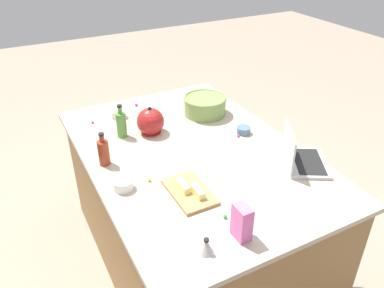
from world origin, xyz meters
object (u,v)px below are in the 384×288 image
Objects in this scene: butter_stick_left at (197,191)px; mixing_bowl_large at (205,105)px; kitchen_timer at (206,246)px; candy_bag at (242,222)px; cutting_board at (189,192)px; ramekin_small at (119,114)px; laptop at (301,157)px; kettle at (150,122)px; butter_stick_right at (183,186)px; bottle_soy at (104,152)px; ramekin_wide at (244,130)px; bottle_olive at (121,124)px; ramekin_medium at (123,184)px.

mixing_bowl_large is at bearing -31.66° from butter_stick_left.
kitchen_timer is 0.45× the size of candy_bag.
ramekin_small is at bearing 2.73° from cutting_board.
laptop is at bearing -91.10° from butter_stick_left.
laptop is at bearing -140.43° from kettle.
butter_stick_right is (0.03, 0.02, 0.03)m from cutting_board.
laptop reaches higher than mixing_bowl_large.
laptop reaches higher than kitchen_timer.
ramekin_small is at bearing 21.16° from kettle.
butter_stick_left is 0.09m from butter_stick_right.
laptop is at bearing -145.07° from ramekin_small.
ramekin_wide is (-0.07, -0.91, -0.06)m from bottle_soy.
candy_bag is (-1.11, -0.17, -0.00)m from bottle_olive.
laptop is 1.21× the size of cutting_board.
butter_stick_right is at bearing 38.16° from cutting_board.
kitchen_timer reaches higher than butter_stick_right.
butter_stick_left is 1.43× the size of kitchen_timer.
kettle is 0.67m from butter_stick_right.
cutting_board is at bearing 174.10° from kettle.
ramekin_wide is at bearing -94.61° from bottle_soy.
butter_stick_right is at bearing 120.25° from ramekin_wide.
kettle is at bearing -158.84° from ramekin_small.
ramekin_medium is at bearing 124.96° from mixing_bowl_large.
bottle_olive is at bearing 8.73° from candy_bag.
ramekin_wide is (0.20, -0.89, -0.00)m from ramekin_medium.
laptop is 1.78× the size of kettle.
laptop is 0.71m from candy_bag.
cutting_board is at bearing -146.85° from bottle_soy.
kettle is 1.07m from candy_bag.
bottle_olive is at bearing -36.68° from bottle_soy.
ramekin_medium is at bearing 163.14° from ramekin_small.
bottle_soy reaches higher than ramekin_small.
laptop is 1.12m from bottle_olive.
candy_bag reaches higher than mixing_bowl_large.
ramekin_small is 1.38m from candy_bag.
kitchen_timer is at bearing 137.22° from ramekin_wide.
cutting_board is 2.84× the size of butter_stick_left.
butter_stick_left is 0.34m from candy_bag.
bottle_soy is 0.95× the size of kettle.
candy_bag is (0.01, -0.18, 0.05)m from kitchen_timer.
bottle_olive is 0.28m from ramekin_small.
butter_stick_right is at bearing -172.78° from bottle_olive.
laptop is 2.23× the size of candy_bag.
bottle_olive reaches higher than kettle.
bottle_soy is 0.28m from ramekin_medium.
ramekin_wide is (0.39, -0.60, 0.01)m from cutting_board.
kettle is 0.74m from butter_stick_left.
butter_stick_right reaches higher than ramekin_wide.
cutting_board is (-0.76, 0.52, -0.06)m from mixing_bowl_large.
cutting_board is 0.40m from candy_bag.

